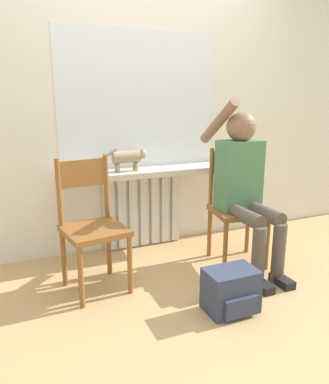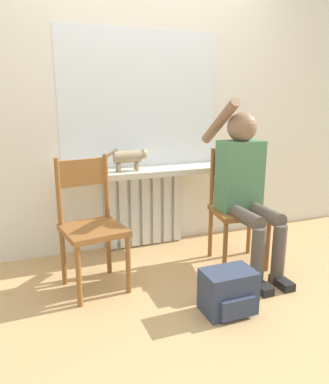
{
  "view_description": "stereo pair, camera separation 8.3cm",
  "coord_description": "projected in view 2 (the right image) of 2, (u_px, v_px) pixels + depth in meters",
  "views": [
    {
      "loc": [
        -1.09,
        -1.95,
        1.34
      ],
      "look_at": [
        0.0,
        0.64,
        0.63
      ],
      "focal_mm": 35.0,
      "sensor_mm": 36.0,
      "label": 1
    },
    {
      "loc": [
        -1.01,
        -1.98,
        1.34
      ],
      "look_at": [
        0.0,
        0.64,
        0.63
      ],
      "focal_mm": 35.0,
      "sensor_mm": 36.0,
      "label": 2
    }
  ],
  "objects": [
    {
      "name": "backpack",
      "position": [
        228.0,
        292.0,
        2.38
      ],
      "size": [
        0.33,
        0.25,
        0.28
      ],
      "color": "#333D56",
      "rests_on": "ground_plane"
    },
    {
      "name": "chair_right",
      "position": [
        237.0,
        206.0,
        3.04
      ],
      "size": [
        0.47,
        0.47,
        0.94
      ],
      "rotation": [
        0.0,
        0.0,
        -0.17
      ],
      "color": "brown",
      "rests_on": "ground_plane"
    },
    {
      "name": "ground_plane",
      "position": [
        199.0,
        306.0,
        2.47
      ],
      "size": [
        12.0,
        12.0,
        0.0
      ],
      "primitive_type": "plane",
      "color": "tan"
    },
    {
      "name": "cat",
      "position": [
        130.0,
        157.0,
        3.11
      ],
      "size": [
        0.41,
        0.1,
        0.2
      ],
      "color": "#9E896B",
      "rests_on": "windowsill"
    },
    {
      "name": "person",
      "position": [
        245.0,
        182.0,
        2.89
      ],
      "size": [
        0.36,
        0.97,
        1.34
      ],
      "color": "brown",
      "rests_on": "ground_plane"
    },
    {
      "name": "window_glass",
      "position": [
        141.0,
        100.0,
        3.23
      ],
      "size": [
        1.42,
        0.01,
        1.16
      ],
      "color": "white",
      "rests_on": "windowsill"
    },
    {
      "name": "wall_with_window",
      "position": [
        140.0,
        96.0,
        3.25
      ],
      "size": [
        7.0,
        0.06,
        2.7
      ],
      "color": "white",
      "rests_on": "ground_plane"
    },
    {
      "name": "windowsill",
      "position": [
        148.0,
        172.0,
        3.24
      ],
      "size": [
        1.48,
        0.32,
        0.05
      ],
      "color": "beige",
      "rests_on": "radiator"
    },
    {
      "name": "radiator",
      "position": [
        144.0,
        209.0,
        3.43
      ],
      "size": [
        0.73,
        0.08,
        0.69
      ],
      "color": "silver",
      "rests_on": "ground_plane"
    },
    {
      "name": "chair_left",
      "position": [
        91.0,
        223.0,
        2.63
      ],
      "size": [
        0.47,
        0.47,
        0.94
      ],
      "rotation": [
        0.0,
        0.0,
        0.17
      ],
      "color": "brown",
      "rests_on": "ground_plane"
    }
  ]
}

